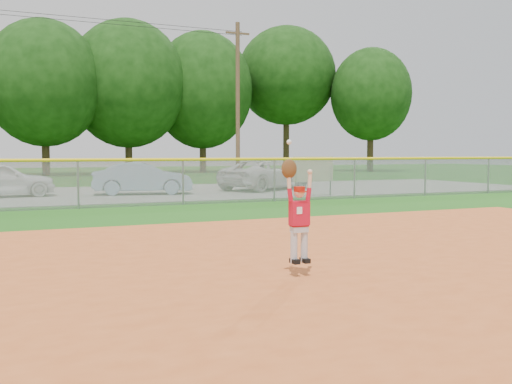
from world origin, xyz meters
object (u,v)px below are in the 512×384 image
car_blue (143,178)px  car_white_b (267,175)px  ballplayer (298,212)px  car_white_a (0,179)px  sponsor_sign (313,170)px

car_blue → car_white_b: bearing=-72.0°
car_white_b → ballplayer: 18.32m
car_white_a → car_white_b: size_ratio=0.82×
car_blue → ballplayer: bearing=-173.4°
ballplayer → car_white_b: bearing=67.0°
sponsor_sign → ballplayer: bearing=-119.9°
car_white_a → car_white_b: (11.16, 0.00, -0.00)m
car_white_a → car_blue: size_ratio=1.01×
ballplayer → car_blue: bearing=85.3°
car_white_b → ballplayer: ballplayer is taller
car_blue → ballplayer: ballplayer is taller
car_blue → car_white_b: car_white_b is taller
car_white_b → sponsor_sign: 4.27m
ballplayer → sponsor_sign: bearing=60.1°
car_blue → ballplayer: size_ratio=2.34×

